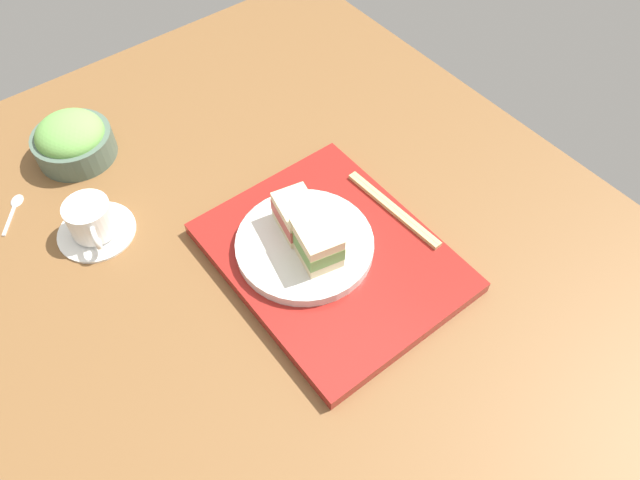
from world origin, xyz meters
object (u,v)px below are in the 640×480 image
at_px(sandwich_far, 297,215).
at_px(salad_bowl, 72,140).
at_px(chopsticks_pair, 393,209).
at_px(teaspoon, 14,205).
at_px(sandwich_plate, 306,244).
at_px(sandwich_near, 315,244).
at_px(coffee_cup, 92,222).

distance_m(sandwich_far, salad_bowl, 0.44).
xyz_separation_m(salad_bowl, chopsticks_pair, (-0.45, -0.34, -0.01)).
bearing_deg(teaspoon, sandwich_far, -136.56).
distance_m(sandwich_plate, sandwich_near, 0.05).
distance_m(chopsticks_pair, teaspoon, 0.62).
relative_size(chopsticks_pair, teaspoon, 2.52).
distance_m(sandwich_plate, teaspoon, 0.49).
xyz_separation_m(salad_bowl, coffee_cup, (-0.18, 0.05, -0.01)).
xyz_separation_m(sandwich_plate, salad_bowl, (0.42, 0.19, 0.01)).
xyz_separation_m(sandwich_far, teaspoon, (0.35, 0.33, -0.06)).
bearing_deg(coffee_cup, sandwich_far, -130.68).
xyz_separation_m(chopsticks_pair, teaspoon, (0.40, 0.47, -0.02)).
bearing_deg(sandwich_plate, sandwich_near, 167.44).
xyz_separation_m(sandwich_plate, coffee_cup, (0.24, 0.24, -0.00)).
height_order(sandwich_near, teaspoon, sandwich_near).
relative_size(sandwich_near, teaspoon, 1.07).
relative_size(sandwich_far, coffee_cup, 0.69).
relative_size(sandwich_far, chopsticks_pair, 0.43).
bearing_deg(sandwich_far, salad_bowl, 26.28).
bearing_deg(sandwich_far, teaspoon, 43.44).
xyz_separation_m(sandwich_near, coffee_cup, (0.27, 0.23, -0.04)).
relative_size(sandwich_far, teaspoon, 1.09).
xyz_separation_m(coffee_cup, teaspoon, (0.14, 0.08, -0.02)).
distance_m(salad_bowl, chopsticks_pair, 0.56).
relative_size(salad_bowl, teaspoon, 1.75).
bearing_deg(coffee_cup, salad_bowl, -15.51).
relative_size(sandwich_plate, sandwich_near, 2.51).
bearing_deg(salad_bowl, teaspoon, 109.33).
xyz_separation_m(sandwich_plate, teaspoon, (0.38, 0.32, -0.03)).
xyz_separation_m(sandwich_near, salad_bowl, (0.45, 0.18, -0.03)).
bearing_deg(sandwich_near, sandwich_plate, -12.56).
distance_m(sandwich_plate, salad_bowl, 0.46).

